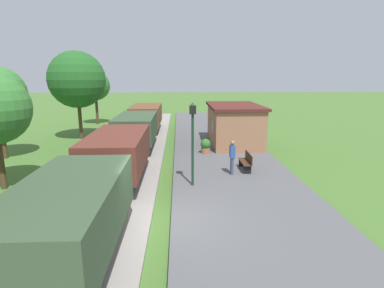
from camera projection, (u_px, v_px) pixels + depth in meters
ground_plane at (165, 228)px, 10.30m from camera, size 160.00×160.00×0.00m
platform_slab at (258, 223)px, 10.41m from camera, size 6.00×60.00×0.25m
track_ballast at (93, 228)px, 10.18m from camera, size 3.80×60.00×0.12m
rail_near at (115, 224)px, 10.18m from camera, size 0.07×60.00×0.14m
rail_far at (71, 225)px, 10.12m from camera, size 0.07×60.00×0.14m
freight_train at (129, 140)px, 17.57m from camera, size 2.50×26.00×2.12m
station_hut at (234, 124)px, 21.42m from camera, size 3.50×5.80×2.78m
bench_near_hut at (246, 161)px, 15.62m from camera, size 0.42×1.50×0.91m
bench_down_platform at (219, 126)px, 26.14m from camera, size 0.42×1.50×0.91m
person_waiting at (232, 156)px, 14.88m from camera, size 0.24×0.38×1.71m
potted_planter at (206, 146)px, 19.00m from camera, size 0.64×0.64×0.92m
lamp_post_near at (193, 129)px, 13.01m from camera, size 0.28×0.28×3.70m
tree_field_left at (77, 80)px, 23.58m from camera, size 4.39×4.39×6.88m
tree_field_distant at (95, 86)px, 31.05m from camera, size 2.96×2.96×5.44m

